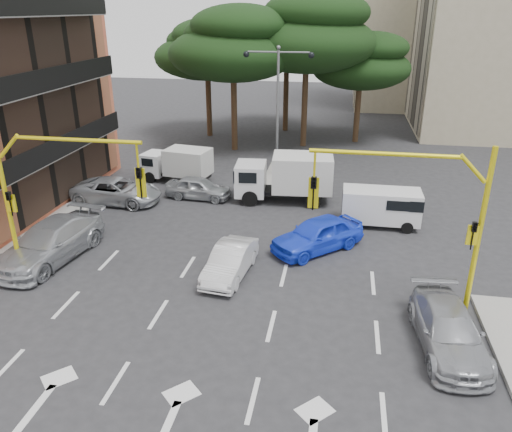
{
  "coord_description": "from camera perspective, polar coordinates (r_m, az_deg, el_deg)",
  "views": [
    {
      "loc": [
        3.92,
        -13.96,
        9.93
      ],
      "look_at": [
        0.5,
        5.61,
        1.6
      ],
      "focal_mm": 35.0,
      "sensor_mm": 36.0,
      "label": 1
    }
  ],
  "objects": [
    {
      "name": "ground",
      "position": [
        17.58,
        -4.85,
        -11.75
      ],
      "size": [
        120.0,
        120.0,
        0.0
      ],
      "primitive_type": "plane",
      "color": "#28282B",
      "rests_on": "ground"
    },
    {
      "name": "car_silver_cross_b",
      "position": [
        28.07,
        -6.57,
        3.22
      ],
      "size": [
        3.74,
        1.74,
        1.24
      ],
      "primitive_type": "imported",
      "rotation": [
        0.0,
        0.0,
        1.49
      ],
      "color": "#A3A7AB",
      "rests_on": "ground"
    },
    {
      "name": "signal_mast_left",
      "position": [
        20.15,
        -22.86,
        3.45
      ],
      "size": [
        5.79,
        0.37,
        6.0
      ],
      "color": "yellow",
      "rests_on": "ground"
    },
    {
      "name": "apartment_beige_far",
      "position": [
        58.68,
        20.01,
        19.94
      ],
      "size": [
        16.2,
        12.15,
        16.7
      ],
      "color": "tan",
      "rests_on": "ground"
    },
    {
      "name": "median_strip",
      "position": [
        31.78,
        2.35,
        4.66
      ],
      "size": [
        1.4,
        6.0,
        0.15
      ],
      "primitive_type": "cube",
      "color": "gray",
      "rests_on": "ground"
    },
    {
      "name": "pine_right",
      "position": [
        40.11,
        12.03,
        16.96
      ],
      "size": [
        7.49,
        7.49,
        8.37
      ],
      "color": "#382616",
      "rests_on": "ground"
    },
    {
      "name": "pine_center",
      "position": [
        38.06,
        5.96,
        20.17
      ],
      "size": [
        9.98,
        9.98,
        11.16
      ],
      "color": "#382616",
      "rests_on": "ground"
    },
    {
      "name": "pine_back",
      "position": [
        43.26,
        3.66,
        19.62
      ],
      "size": [
        9.15,
        9.15,
        10.23
      ],
      "color": "#382616",
      "rests_on": "ground"
    },
    {
      "name": "box_truck_b",
      "position": [
        27.35,
        3.3,
        4.34
      ],
      "size": [
        5.49,
        2.65,
        2.62
      ],
      "primitive_type": null,
      "rotation": [
        0.0,
        0.0,
        1.65
      ],
      "color": "silver",
      "rests_on": "ground"
    },
    {
      "name": "pine_left_far",
      "position": [
        41.48,
        -5.58,
        18.47
      ],
      "size": [
        8.32,
        8.32,
        9.3
      ],
      "color": "#382616",
      "rests_on": "ground"
    },
    {
      "name": "car_blue_compact",
      "position": [
        22.02,
        7.04,
        -2.11
      ],
      "size": [
        4.36,
        4.26,
        1.48
      ],
      "primitive_type": "imported",
      "rotation": [
        0.0,
        0.0,
        -0.81
      ],
      "color": "blue",
      "rests_on": "ground"
    },
    {
      "name": "van_white",
      "position": [
        25.04,
        14.07,
        0.96
      ],
      "size": [
        3.71,
        1.68,
        1.86
      ],
      "primitive_type": null,
      "rotation": [
        0.0,
        0.0,
        -1.57
      ],
      "color": "silver",
      "rests_on": "ground"
    },
    {
      "name": "pine_left_near",
      "position": [
        36.84,
        -2.57,
        19.1
      ],
      "size": [
        9.15,
        9.15,
        10.23
      ],
      "color": "#382616",
      "rests_on": "ground"
    },
    {
      "name": "car_silver_cross_a",
      "position": [
        28.3,
        -15.63,
        2.79
      ],
      "size": [
        4.96,
        2.47,
        1.35
      ],
      "primitive_type": "imported",
      "rotation": [
        0.0,
        0.0,
        1.52
      ],
      "color": "#AAADB2",
      "rests_on": "ground"
    },
    {
      "name": "car_white_hatch",
      "position": [
        19.89,
        -2.97,
        -5.19
      ],
      "size": [
        1.72,
        3.89,
        1.24
      ],
      "primitive_type": "imported",
      "rotation": [
        0.0,
        0.0,
        -0.11
      ],
      "color": "silver",
      "rests_on": "ground"
    },
    {
      "name": "car_silver_parked",
      "position": [
        17.01,
        21.15,
        -12.06
      ],
      "size": [
        2.24,
        4.67,
        1.31
      ],
      "primitive_type": "imported",
      "rotation": [
        0.0,
        0.0,
        0.09
      ],
      "color": "#989A9F",
      "rests_on": "ground"
    },
    {
      "name": "signal_mast_right",
      "position": [
        17.3,
        18.86,
        1.02
      ],
      "size": [
        5.79,
        0.37,
        6.0
      ],
      "color": "yellow",
      "rests_on": "ground"
    },
    {
      "name": "car_silver_wagon",
      "position": [
        22.75,
        -22.44,
        -2.76
      ],
      "size": [
        3.05,
        5.78,
        1.6
      ],
      "primitive_type": "imported",
      "rotation": [
        0.0,
        0.0,
        -0.15
      ],
      "color": "#A6A9AE",
      "rests_on": "ground"
    },
    {
      "name": "street_lamp_center",
      "position": [
        30.55,
        2.52,
        14.25
      ],
      "size": [
        4.16,
        0.36,
        7.77
      ],
      "color": "slate",
      "rests_on": "median_strip"
    },
    {
      "name": "box_truck_a",
      "position": [
        30.93,
        -9.04,
        5.79
      ],
      "size": [
        4.54,
        2.5,
        2.12
      ],
      "primitive_type": null,
      "rotation": [
        0.0,
        0.0,
        1.4
      ],
      "color": "white",
      "rests_on": "ground"
    }
  ]
}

